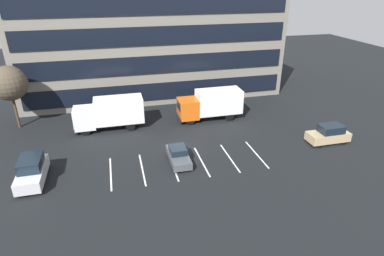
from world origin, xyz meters
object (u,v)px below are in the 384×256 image
at_px(suv_silver, 32,171).
at_px(suv_tan, 329,134).
at_px(box_truck_white, 110,112).
at_px(bare_tree, 9,83).
at_px(box_truck_orange, 211,103).
at_px(sedan_charcoal, 178,155).

xyz_separation_m(suv_silver, suv_tan, (28.63, 0.09, -0.09)).
relative_size(box_truck_white, bare_tree, 1.08).
bearing_deg(suv_silver, box_truck_orange, 25.97).
xyz_separation_m(box_truck_orange, suv_silver, (-18.52, -9.02, -0.99)).
bearing_deg(bare_tree, box_truck_orange, -8.13).
relative_size(sedan_charcoal, suv_tan, 0.95).
distance_m(suv_silver, bare_tree, 13.40).
height_order(sedan_charcoal, suv_tan, suv_tan).
distance_m(box_truck_orange, suv_silver, 20.62).
distance_m(box_truck_white, bare_tree, 11.28).
bearing_deg(suv_silver, sedan_charcoal, 0.41).
xyz_separation_m(suv_silver, bare_tree, (-3.65, 12.18, 4.23)).
bearing_deg(box_truck_orange, sedan_charcoal, -123.53).
height_order(suv_silver, suv_tan, suv_silver).
bearing_deg(bare_tree, suv_silver, -73.34).
bearing_deg(sedan_charcoal, bare_tree, 143.33).
height_order(suv_tan, bare_tree, bare_tree).
bearing_deg(sedan_charcoal, box_truck_orange, 56.47).
distance_m(box_truck_orange, box_truck_white, 11.80).
xyz_separation_m(sedan_charcoal, suv_tan, (16.03, 0.00, 0.25)).
distance_m(suv_silver, suv_tan, 28.63).
distance_m(box_truck_white, sedan_charcoal, 10.89).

